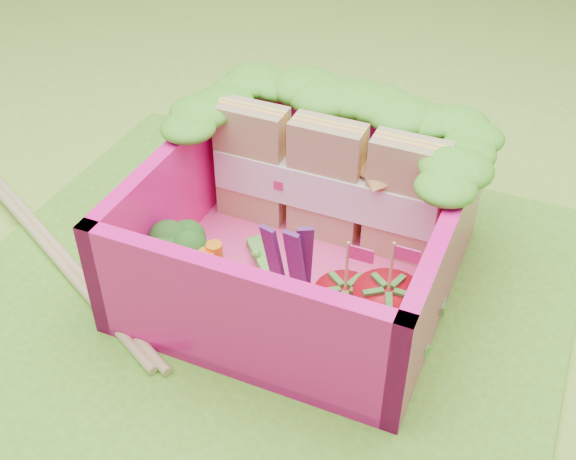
% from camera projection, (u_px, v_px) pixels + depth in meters
% --- Properties ---
extents(ground, '(14.00, 14.00, 0.00)m').
position_uv_depth(ground, '(250.00, 313.00, 3.13)').
color(ground, '#80BD35').
rests_on(ground, ground).
extents(placemat, '(2.60, 2.60, 0.03)m').
position_uv_depth(placemat, '(250.00, 311.00, 3.12)').
color(placemat, '#61A525').
rests_on(placemat, ground).
extents(bento_floor, '(1.30, 1.30, 0.05)m').
position_uv_depth(bento_floor, '(301.00, 272.00, 3.26)').
color(bento_floor, '#FE4090').
rests_on(bento_floor, placemat).
extents(bento_box, '(1.30, 1.30, 0.55)m').
position_uv_depth(bento_box, '(301.00, 229.00, 3.10)').
color(bento_box, '#FF158D').
rests_on(bento_box, placemat).
extents(lettuce_ruffle, '(1.43, 0.76, 0.11)m').
position_uv_depth(lettuce_ruffle, '(343.00, 111.00, 3.23)').
color(lettuce_ruffle, '#35971B').
rests_on(lettuce_ruffle, bento_box).
extents(sandwich_stack, '(1.07, 0.18, 0.59)m').
position_uv_depth(sandwich_stack, '(327.00, 182.00, 3.27)').
color(sandwich_stack, tan).
rests_on(sandwich_stack, bento_floor).
extents(broccoli, '(0.32, 0.32, 0.25)m').
position_uv_depth(broccoli, '(178.00, 249.00, 3.08)').
color(broccoli, '#5E9F4D').
rests_on(broccoli, bento_floor).
extents(carrot_sticks, '(0.09, 0.10, 0.26)m').
position_uv_depth(carrot_sticks, '(212.00, 271.00, 3.04)').
color(carrot_sticks, orange).
rests_on(carrot_sticks, bento_floor).
extents(purple_wedges, '(0.18, 0.10, 0.38)m').
position_uv_depth(purple_wedges, '(291.00, 260.00, 3.00)').
color(purple_wedges, '#451959').
rests_on(purple_wedges, bento_floor).
extents(strawberry_left, '(0.24, 0.24, 0.48)m').
position_uv_depth(strawberry_left, '(344.00, 311.00, 2.85)').
color(strawberry_left, red).
rests_on(strawberry_left, bento_floor).
extents(strawberry_right, '(0.27, 0.27, 0.51)m').
position_uv_depth(strawberry_right, '(386.00, 316.00, 2.81)').
color(strawberry_right, red).
rests_on(strawberry_right, bento_floor).
extents(snap_peas, '(0.95, 0.64, 0.05)m').
position_uv_depth(snap_peas, '(338.00, 306.00, 3.02)').
color(snap_peas, green).
rests_on(snap_peas, bento_floor).
extents(chopsticks, '(2.01, 1.06, 0.04)m').
position_uv_depth(chopsticks, '(42.00, 236.00, 3.47)').
color(chopsticks, tan).
rests_on(chopsticks, placemat).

